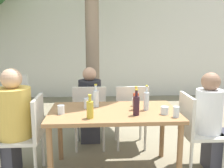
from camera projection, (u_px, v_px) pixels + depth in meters
cafe_building_wall at (104, 44)px, 6.49m from camera, size 10.00×0.08×2.80m
dining_table_front at (114, 118)px, 2.83m from camera, size 1.44×0.82×0.75m
patio_chair_0 at (29, 131)px, 2.79m from camera, size 0.44×0.44×0.92m
patio_chair_1 at (195, 128)px, 2.91m from camera, size 0.44×0.44×0.92m
patio_chair_2 at (90, 113)px, 3.47m from camera, size 0.44×0.44×0.92m
patio_chair_3 at (131, 112)px, 3.50m from camera, size 0.44×0.44×0.92m
patio_chair_4 at (14, 98)px, 4.32m from camera, size 0.44×0.44×0.92m
person_seated_0 at (8, 128)px, 2.77m from camera, size 0.59×0.38×1.24m
person_seated_1 at (215, 128)px, 2.92m from camera, size 0.55×0.31×1.18m
person_seated_2 at (90, 109)px, 3.71m from camera, size 0.32×0.56×1.15m
oil_cruet_0 at (90, 109)px, 2.53m from camera, size 0.07×0.07×0.25m
water_bottle_1 at (146, 100)px, 2.82m from camera, size 0.06×0.06×0.29m
soda_bottle_2 at (136, 101)px, 2.84m from camera, size 0.07×0.07×0.27m
water_bottle_3 at (96, 98)px, 2.96m from camera, size 0.07×0.07×0.27m
wine_bottle_4 at (136, 105)px, 2.63m from camera, size 0.07×0.07×0.28m
drinking_glass_0 at (135, 102)px, 3.00m from camera, size 0.08×0.08×0.09m
drinking_glass_1 at (87, 103)px, 2.90m from camera, size 0.08×0.08×0.12m
drinking_glass_2 at (61, 110)px, 2.68m from camera, size 0.07×0.07×0.10m
drinking_glass_3 at (165, 110)px, 2.67m from camera, size 0.08×0.08×0.08m
drinking_glass_4 at (176, 112)px, 2.57m from camera, size 0.06×0.06×0.11m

